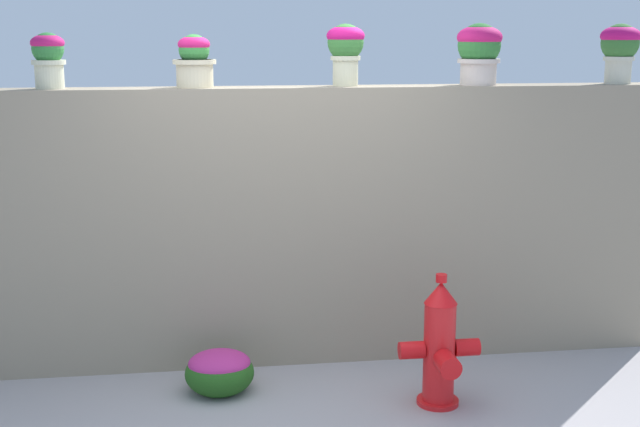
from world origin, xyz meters
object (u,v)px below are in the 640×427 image
potted_plant_4 (479,49)px  potted_plant_5 (620,46)px  potted_plant_1 (48,56)px  fire_hydrant (440,348)px  potted_plant_2 (194,60)px  flower_bush_left (220,370)px  potted_plant_3 (346,47)px

potted_plant_4 → potted_plant_5: size_ratio=1.01×
potted_plant_1 → fire_hydrant: 3.19m
potted_plant_2 → potted_plant_5: (3.04, -0.00, 0.08)m
potted_plant_4 → flower_bush_left: bearing=-163.4°
potted_plant_4 → potted_plant_5: (1.05, 0.00, 0.02)m
potted_plant_2 → potted_plant_5: size_ratio=0.83×
fire_hydrant → flower_bush_left: size_ratio=1.89×
potted_plant_1 → potted_plant_4: potted_plant_4 is taller
potted_plant_2 → potted_plant_4: 1.99m
potted_plant_4 → potted_plant_5: 1.05m
potted_plant_1 → potted_plant_3: potted_plant_3 is taller
potted_plant_2 → flower_bush_left: (0.11, -0.57, -2.01)m
potted_plant_5 → fire_hydrant: size_ratio=0.49×
potted_plant_2 → potted_plant_3: bearing=1.5°
potted_plant_3 → potted_plant_5: (2.00, -0.03, -0.00)m
potted_plant_5 → flower_bush_left: 3.65m
potted_plant_4 → flower_bush_left: (-1.88, -0.56, -2.07)m
potted_plant_1 → fire_hydrant: potted_plant_1 is taller
fire_hydrant → flower_bush_left: bearing=164.7°
potted_plant_4 → fire_hydrant: size_ratio=0.50×
potted_plant_1 → flower_bush_left: potted_plant_1 is taller
potted_plant_3 → fire_hydrant: size_ratio=0.49×
potted_plant_2 → fire_hydrant: size_ratio=0.41×
flower_bush_left → potted_plant_5: bearing=10.9°
potted_plant_1 → fire_hydrant: (2.45, -0.95, -1.81)m
potted_plant_4 → fire_hydrant: 2.13m
potted_plant_3 → flower_bush_left: (-0.93, -0.60, -2.09)m
potted_plant_1 → potted_plant_2: size_ratio=1.03×
potted_plant_4 → fire_hydrant: (-0.49, -0.94, -1.84)m
potted_plant_5 → flower_bush_left: potted_plant_5 is taller
potted_plant_3 → potted_plant_5: potted_plant_5 is taller
potted_plant_3 → potted_plant_5: 2.00m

